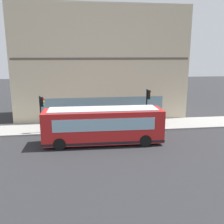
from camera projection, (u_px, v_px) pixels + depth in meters
name	position (u px, v px, depth m)	size (l,w,h in m)	color
ground	(111.00, 142.00, 21.88)	(120.00, 120.00, 0.00)	#262628
sidewalk_curb	(105.00, 126.00, 26.36)	(4.13, 40.00, 0.15)	gray
building_corner	(100.00, 64.00, 30.10)	(6.62, 19.57, 12.72)	beige
city_bus_nearside	(103.00, 126.00, 21.19)	(2.78, 10.09, 3.07)	red
traffic_light_near_corner	(148.00, 101.00, 24.73)	(0.32, 0.49, 4.00)	black
traffic_light_down_block	(42.00, 107.00, 23.50)	(0.32, 0.49, 3.53)	black
fire_hydrant	(98.00, 123.00, 25.98)	(0.35, 0.35, 0.74)	yellow
pedestrian_by_light_pole	(157.00, 114.00, 27.20)	(0.32, 0.32, 1.65)	#B23338
pedestrian_near_hydrant	(122.00, 115.00, 26.59)	(0.32, 0.32, 1.82)	#8C3F8C
pedestrian_near_building_entrance	(144.00, 114.00, 26.79)	(0.32, 0.32, 1.79)	#99994C
newspaper_vending_box	(55.00, 126.00, 24.46)	(0.44, 0.42, 0.90)	#197233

